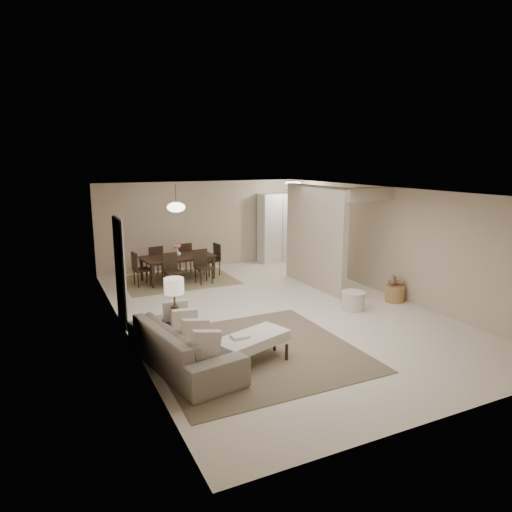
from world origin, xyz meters
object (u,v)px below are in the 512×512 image
pantry_cabinet (278,228)px  side_table (176,337)px  ottoman_bench (252,341)px  round_pouf (353,301)px  sofa (183,345)px  dining_table (178,268)px  wicker_basket (395,294)px

pantry_cabinet → side_table: (-4.75, -5.29, -0.80)m
ottoman_bench → pantry_cabinet: bearing=39.6°
pantry_cabinet → round_pouf: size_ratio=4.25×
sofa → dining_table: bearing=-24.9°
pantry_cabinet → sofa: 7.63m
round_pouf → wicker_basket: round_pouf is taller
wicker_basket → dining_table: (-3.84, 3.84, 0.15)m
pantry_cabinet → wicker_basket: pantry_cabinet is taller
ottoman_bench → dining_table: dining_table is taller
ottoman_bench → round_pouf: (3.00, 1.38, -0.16)m
pantry_cabinet → dining_table: bearing=-165.2°
dining_table → side_table: bearing=-113.6°
pantry_cabinet → side_table: 7.16m
pantry_cabinet → side_table: pantry_cabinet is taller
side_table → dining_table: size_ratio=0.27×
sofa → ottoman_bench: size_ratio=1.74×
ottoman_bench → round_pouf: 3.31m
ottoman_bench → wicker_basket: bearing=-0.1°
dining_table → ottoman_bench: bearing=-100.7°
wicker_basket → dining_table: bearing=135.0°
ottoman_bench → dining_table: (0.34, 5.28, -0.03)m
wicker_basket → side_table: bearing=-174.1°
side_table → dining_table: dining_table is taller
dining_table → wicker_basket: bearing=-52.0°
pantry_cabinet → sofa: bearing=-129.2°
sofa → ottoman_bench: bearing=-116.2°
pantry_cabinet → side_table: bearing=-131.9°
round_pouf → dining_table: 4.72m
round_pouf → wicker_basket: size_ratio=1.18×
wicker_basket → pantry_cabinet: bearing=94.8°
side_table → round_pouf: bearing=7.0°
sofa → round_pouf: size_ratio=4.70×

